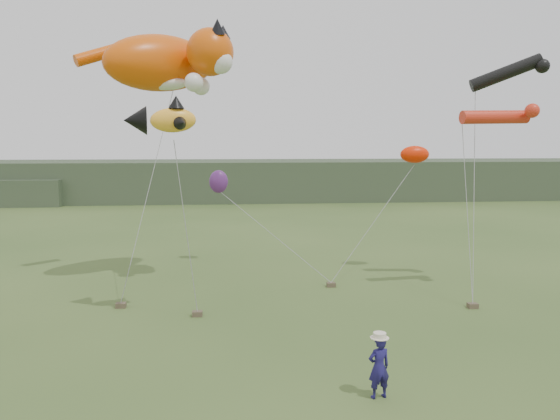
{
  "coord_description": "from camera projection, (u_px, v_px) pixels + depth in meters",
  "views": [
    {
      "loc": [
        -2.04,
        -13.36,
        5.89
      ],
      "look_at": [
        -0.48,
        3.0,
        3.86
      ],
      "focal_mm": 35.0,
      "sensor_mm": 36.0,
      "label": 1
    }
  ],
  "objects": [
    {
      "name": "ground",
      "position": [
        309.0,
        372.0,
        14.12
      ],
      "size": [
        120.0,
        120.0,
        0.0
      ],
      "primitive_type": "plane",
      "color": "#385123",
      "rests_on": "ground"
    },
    {
      "name": "headland",
      "position": [
        218.0,
        181.0,
        57.74
      ],
      "size": [
        90.0,
        13.0,
        4.0
      ],
      "color": "#2D3D28",
      "rests_on": "ground"
    },
    {
      "name": "festival_attendant",
      "position": [
        379.0,
        367.0,
        12.59
      ],
      "size": [
        0.6,
        0.46,
        1.48
      ],
      "primitive_type": "imported",
      "rotation": [
        0.0,
        0.0,
        3.37
      ],
      "color": "#1C1655",
      "rests_on": "ground"
    },
    {
      "name": "sandbag_anchors",
      "position": [
        227.0,
        308.0,
        19.27
      ],
      "size": [
        17.33,
        5.4,
        0.18
      ],
      "color": "brown",
      "rests_on": "ground"
    },
    {
      "name": "cat_kite",
      "position": [
        171.0,
        62.0,
        21.96
      ],
      "size": [
        6.62,
        4.92,
        2.83
      ],
      "color": "#DC5007",
      "rests_on": "ground"
    },
    {
      "name": "fish_kite",
      "position": [
        159.0,
        119.0,
        17.28
      ],
      "size": [
        2.44,
        1.62,
        1.23
      ],
      "color": "#FFAD2B",
      "rests_on": "ground"
    },
    {
      "name": "tube_kites",
      "position": [
        507.0,
        93.0,
        21.09
      ],
      "size": [
        3.73,
        2.19,
        2.78
      ],
      "color": "black",
      "rests_on": "ground"
    },
    {
      "name": "misc_kites",
      "position": [
        324.0,
        167.0,
        25.35
      ],
      "size": [
        9.93,
        3.38,
        2.3
      ],
      "color": "#EF2503",
      "rests_on": "ground"
    }
  ]
}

